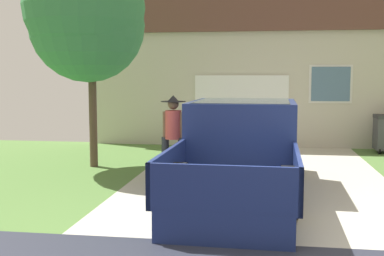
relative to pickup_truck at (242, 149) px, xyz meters
name	(u,v)px	position (x,y,z in m)	size (l,w,h in m)	color
pickup_truck	(242,149)	(0.00, 0.00, 0.00)	(2.14, 5.56, 1.66)	navy
person_with_hat	(173,131)	(-1.45, 0.71, 0.24)	(0.52, 0.51, 1.74)	#333842
handbag	(175,176)	(-1.36, 0.37, -0.64)	(0.29, 0.15, 0.37)	beige
house_with_garage	(252,70)	(-0.08, 8.84, 1.58)	(9.91, 6.64, 4.62)	beige
front_yard_tree	(86,14)	(-3.60, 1.58, 2.77)	(2.71, 2.79, 5.03)	brown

